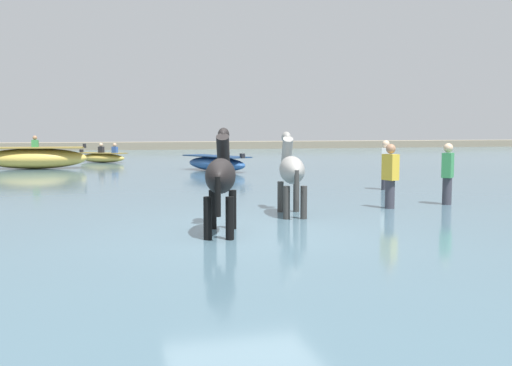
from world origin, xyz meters
name	(u,v)px	position (x,y,z in m)	size (l,w,h in m)	color
ground_plane	(245,250)	(0.00, 0.00, 0.00)	(120.00, 120.00, 0.00)	#84755B
water_surface	(173,184)	(0.00, 10.00, 0.14)	(90.00, 90.00, 0.29)	#476675
horse_lead_grey	(291,172)	(1.32, 1.66, 1.12)	(0.68, 1.74, 1.89)	gray
horse_trailing_black	(221,178)	(-0.39, 0.03, 1.16)	(0.81, 1.81, 1.96)	black
boat_mid_channel	(216,163)	(2.12, 13.57, 0.58)	(2.39, 3.49, 0.74)	#28518E
boat_mid_outer	(35,158)	(-4.90, 16.78, 0.73)	(4.32, 1.95, 1.37)	gold
boat_near_port	(102,157)	(-2.20, 20.80, 0.54)	(2.54, 2.27, 0.96)	gold
person_onlooker_right	(447,178)	(5.09, 2.25, 0.87)	(0.37, 0.37, 1.63)	#383842
person_wading_close	(390,181)	(3.59, 2.00, 0.87)	(0.28, 0.36, 1.63)	#383842
person_wading_mid	(385,168)	(5.25, 5.48, 0.87)	(0.32, 0.38, 1.63)	#383842
far_shoreline	(131,148)	(0.00, 38.59, 0.44)	(80.00, 2.40, 0.88)	gray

